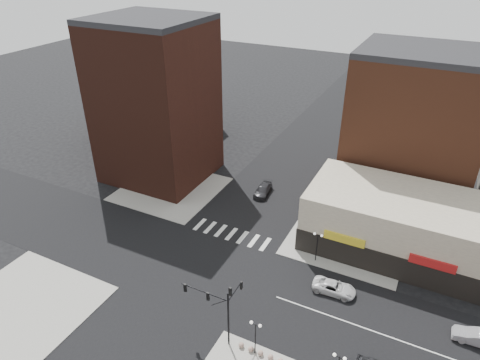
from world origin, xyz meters
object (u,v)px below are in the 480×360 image
at_px(silver_sedan, 477,337).
at_px(street_lamp_ne, 318,240).
at_px(street_lamp_se_a, 255,330).
at_px(traffic_signal, 221,303).
at_px(white_suv, 334,288).
at_px(dark_sedan_north, 263,190).

bearing_deg(silver_sedan, street_lamp_ne, -107.62).
distance_m(street_lamp_se_a, street_lamp_ne, 16.03).
height_order(street_lamp_ne, silver_sedan, street_lamp_ne).
bearing_deg(traffic_signal, street_lamp_se_a, -2.57).
height_order(white_suv, silver_sedan, silver_sedan).
bearing_deg(street_lamp_ne, white_suv, -50.27).
bearing_deg(traffic_signal, dark_sedan_north, 105.64).
relative_size(white_suv, dark_sedan_north, 0.99).
height_order(silver_sedan, dark_sedan_north, silver_sedan).
distance_m(street_lamp_se_a, silver_sedan, 22.51).
relative_size(street_lamp_ne, dark_sedan_north, 0.83).
xyz_separation_m(traffic_signal, white_suv, (8.35, 11.52, -4.28)).
bearing_deg(silver_sedan, white_suv, -94.87).
distance_m(street_lamp_ne, silver_sedan, 19.15).
bearing_deg(silver_sedan, street_lamp_se_a, -62.91).
distance_m(street_lamp_ne, dark_sedan_north, 17.45).
relative_size(traffic_signal, white_suv, 1.57).
bearing_deg(dark_sedan_north, white_suv, -51.16).
bearing_deg(white_suv, dark_sedan_north, 42.24).
relative_size(street_lamp_ne, silver_sedan, 0.91).
relative_size(street_lamp_se_a, white_suv, 0.84).
xyz_separation_m(street_lamp_se_a, silver_sedan, (19.36, 11.19, -2.54)).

